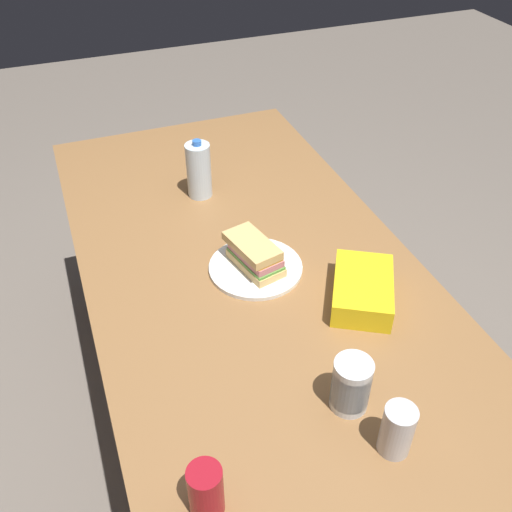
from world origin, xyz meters
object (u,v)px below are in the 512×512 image
Objects in this scene: sandwich at (255,255)px; water_bottle_tall at (199,170)px; chip_bag at (362,290)px; soda_can_silver at (397,430)px; dining_table at (253,292)px; plastic_cup_stack at (351,385)px; paper_plate at (256,268)px; soda_can_red at (206,491)px.

water_bottle_tall is at bearing 4.46° from sandwich.
chip_bag is 0.44m from soda_can_silver.
plastic_cup_stack is at bearing -175.83° from dining_table.
chip_bag is 0.69m from water_bottle_tall.
sandwich is at bearing 3.62° from plastic_cup_stack.
sandwich is 0.31m from chip_bag.
soda_can_silver is at bearing -164.95° from plastic_cup_stack.
paper_plate is 0.30m from chip_bag.
dining_table is 9.53× the size of water_bottle_tall.
chip_bag reaches higher than dining_table.
paper_plate is 2.15× the size of soda_can_silver.
dining_table is at bearing -27.61° from soda_can_red.
water_bottle_tall reaches higher than sandwich.
water_bottle_tall is (0.64, 0.25, 0.06)m from chip_bag.
soda_can_red is 0.61× the size of water_bottle_tall.
soda_can_silver is at bearing -173.54° from dining_table.
plastic_cup_stack reaches higher than soda_can_red.
plastic_cup_stack is (-0.50, -0.03, 0.01)m from sandwich.
sandwich reaches higher than paper_plate.
soda_can_red is 0.39m from soda_can_silver.
soda_can_red reaches higher than dining_table.
water_bottle_tall is at bearing 51.75° from chip_bag.
dining_table is 8.22× the size of chip_bag.
sandwich is 0.69m from soda_can_red.
paper_plate is at bearing 5.80° from soda_can_silver.
plastic_cup_stack is at bearing 176.50° from chip_bag.
dining_table is 14.44× the size of plastic_cup_stack.
sandwich reaches higher than chip_bag.
plastic_cup_stack is at bearing -176.38° from sandwich.
soda_can_red is 0.37m from plastic_cup_stack.
paper_plate is 0.44m from water_bottle_tall.
soda_can_red is (-0.61, 0.32, 0.01)m from sandwich.
dining_table is 0.70m from soda_can_red.
water_bottle_tall reaches higher than paper_plate.
soda_can_red reaches higher than paper_plate.
sandwich is at bearing -89.85° from dining_table.
soda_can_silver is at bearing -174.61° from water_bottle_tall.
soda_can_red reaches higher than sandwich.
dining_table is 15.50× the size of soda_can_silver.
plastic_cup_stack is (-0.92, -0.06, -0.03)m from water_bottle_tall.
soda_can_silver is at bearing -91.88° from soda_can_red.
soda_can_red reaches higher than chip_bag.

